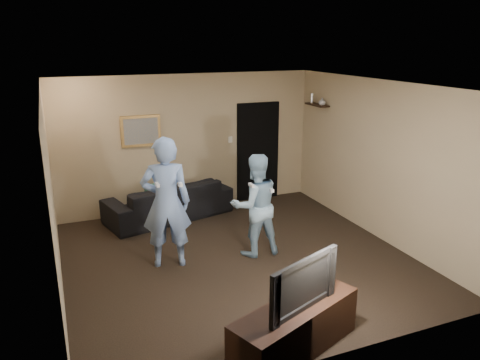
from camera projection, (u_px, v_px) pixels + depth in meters
name	position (u px, v px, depth m)	size (l,w,h in m)	color
ground	(238.00, 259.00, 7.12)	(5.00, 5.00, 0.00)	black
ceiling	(237.00, 86.00, 6.37)	(5.00, 5.00, 0.04)	silver
wall_back	(189.00, 143.00, 8.96)	(5.00, 0.04, 2.60)	tan
wall_front	(334.00, 244.00, 4.53)	(5.00, 0.04, 2.60)	tan
wall_left	(52.00, 198.00, 5.84)	(0.04, 5.00, 2.60)	tan
wall_right	(379.00, 160.00, 7.66)	(0.04, 5.00, 2.60)	tan
sofa	(169.00, 200.00, 8.68)	(2.32, 0.91, 0.68)	black
throw_pillow	(156.00, 194.00, 8.55)	(0.40, 0.13, 0.40)	#1C544A
painting_frame	(141.00, 131.00, 8.52)	(0.72, 0.05, 0.57)	olive
painting_canvas	(141.00, 131.00, 8.50)	(0.62, 0.01, 0.47)	slate
doorway	(258.00, 152.00, 9.55)	(0.90, 0.06, 2.00)	black
light_switch	(230.00, 140.00, 9.25)	(0.08, 0.02, 0.12)	silver
wall_shelf	(317.00, 105.00, 9.01)	(0.20, 0.60, 0.03)	black
shelf_vase	(322.00, 101.00, 8.83)	(0.14, 0.14, 0.14)	#B1B0B5
shelf_figurine	(312.00, 98.00, 9.16)	(0.06, 0.06, 0.18)	silver
tv_console	(295.00, 329.00, 4.97)	(1.56, 0.50, 0.56)	black
television	(297.00, 282.00, 4.80)	(1.01, 0.13, 0.58)	black
wii_player_left	(166.00, 203.00, 6.67)	(0.79, 0.61, 1.93)	#7A9BD4
wii_player_right	(255.00, 205.00, 7.08)	(0.79, 0.63, 1.59)	#90B9D2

